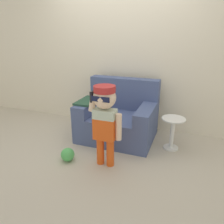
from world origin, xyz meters
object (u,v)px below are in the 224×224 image
side_table (172,130)px  toy_ball (68,155)px  person_child (105,114)px  armchair (118,118)px

side_table → toy_ball: bearing=-146.6°
person_child → side_table: (0.75, 0.72, -0.41)m
person_child → armchair: bearing=97.7°
side_table → toy_ball: 1.51m
armchair → toy_ball: bearing=-112.6°
person_child → toy_ball: bearing=-168.6°
armchair → person_child: bearing=-82.3°
toy_ball → side_table: bearing=33.4°
side_table → toy_ball: size_ratio=2.64×
armchair → person_child: 0.92m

